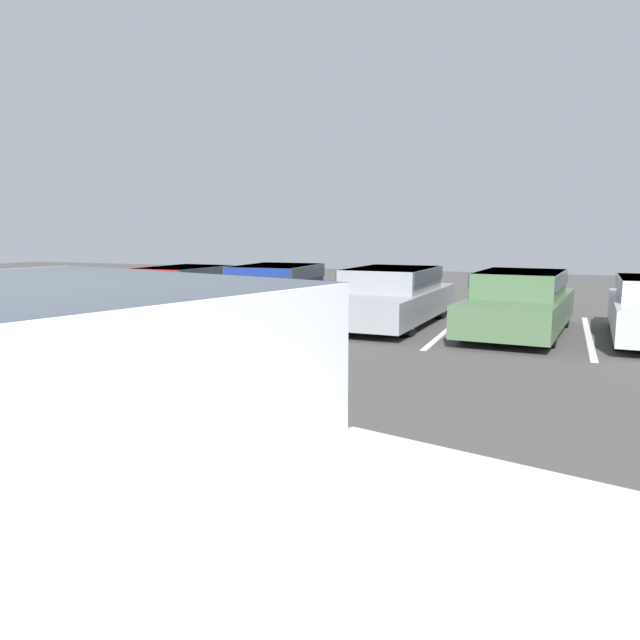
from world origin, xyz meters
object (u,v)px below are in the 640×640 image
Objects in this scene: parked_sedan_d at (519,301)px; pickup_truck at (59,520)px; parked_sedan_a at (182,288)px; parked_sedan_c at (391,294)px; parked_sedan_b at (276,291)px.

pickup_truck is at bearing -0.35° from parked_sedan_d.
pickup_truck reaches higher than parked_sedan_a.
parked_sedan_c is at bearing 113.84° from pickup_truck.
parked_sedan_c is at bearing 91.79° from parked_sedan_b.
parked_sedan_a is 0.94× the size of parked_sedan_c.
parked_sedan_a is (-7.08, 11.51, -0.32)m from pickup_truck.
parked_sedan_b is (-4.39, 11.32, -0.26)m from pickup_truck.
pickup_truck is at bearing 34.92° from parked_sedan_a.
parked_sedan_d is at bearing 100.21° from pickup_truck.
parked_sedan_d is (8.13, -0.28, 0.05)m from parked_sedan_a.
parked_sedan_b is at bearing 126.76° from pickup_truck.
pickup_truck is 1.37× the size of parked_sedan_a.
parked_sedan_a is 0.98× the size of parked_sedan_d.
parked_sedan_d is at bearing 86.81° from parked_sedan_b.
parked_sedan_d is at bearing 86.71° from parked_sedan_c.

